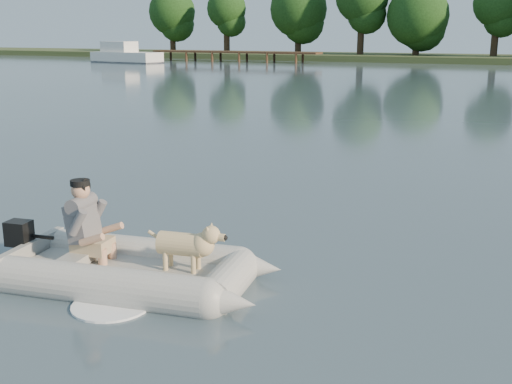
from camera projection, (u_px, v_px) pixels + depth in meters
The scene contains 8 objects.
water at pixel (204, 281), 7.75m from camera, with size 160.00×160.00×0.00m, color slate.
dock at pixel (234, 56), 64.00m from camera, with size 18.00×2.00×1.04m, color #4C331E, non-canonical shape.
treeline at pixel (483, 4), 61.65m from camera, with size 71.02×7.35×9.27m.
dinghy at pixel (132, 239), 7.55m from camera, with size 4.40×3.03×1.31m, color #A2A29D, non-canonical shape.
man at pixel (84, 219), 7.73m from camera, with size 0.68×0.58×1.01m, color #5E5E62, non-canonical shape.
dog at pixel (181, 248), 7.44m from camera, with size 0.88×0.31×0.58m, color tan, non-canonical shape.
outboard_motor at pixel (20, 248), 8.04m from camera, with size 0.39×0.27×0.74m, color black, non-canonical shape.
cabin_cruiser at pixel (126, 52), 62.22m from camera, with size 7.66×2.74×2.37m, color white, non-canonical shape.
Camera 1 is at (3.64, -6.31, 2.93)m, focal length 45.00 mm.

